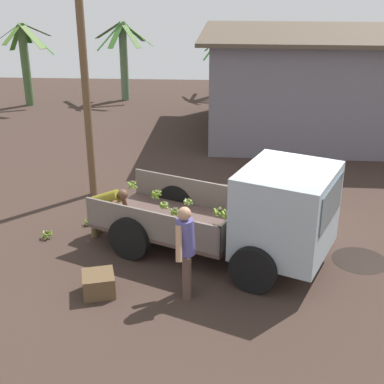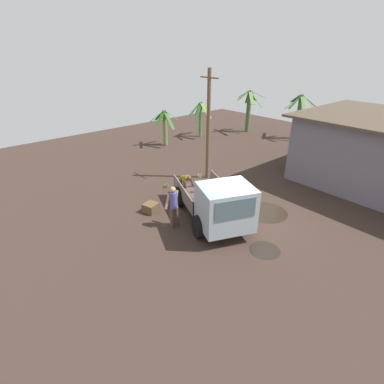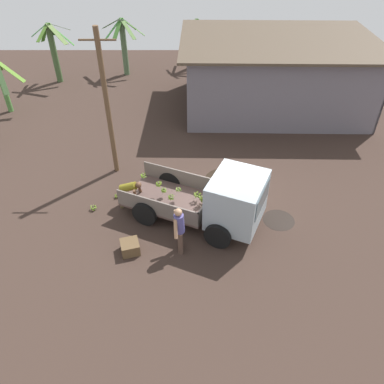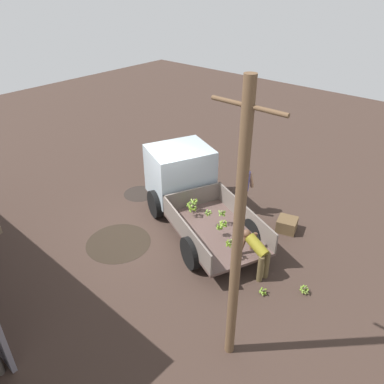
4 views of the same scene
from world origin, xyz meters
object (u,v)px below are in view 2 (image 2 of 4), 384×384
at_px(utility_pole, 208,125).
at_px(person_worker_loading, 185,181).
at_px(cargo_truck, 221,205).
at_px(wooden_crate_0, 151,208).
at_px(person_foreground_visitor, 173,205).
at_px(banana_bunch_on_ground_0, 166,185).
at_px(banana_bunch_on_ground_1, 186,186).

relative_size(utility_pole, person_worker_loading, 4.93).
relative_size(cargo_truck, utility_pole, 0.90).
height_order(utility_pole, wooden_crate_0, utility_pole).
bearing_deg(utility_pole, cargo_truck, -38.45).
xyz_separation_m(person_foreground_visitor, banana_bunch_on_ground_0, (-3.21, 1.99, -0.86)).
relative_size(person_worker_loading, banana_bunch_on_ground_1, 5.79).
xyz_separation_m(person_worker_loading, banana_bunch_on_ground_1, (-0.57, 0.51, -0.63)).
relative_size(person_foreground_visitor, banana_bunch_on_ground_0, 6.89).
distance_m(banana_bunch_on_ground_0, wooden_crate_0, 2.62).
height_order(person_foreground_visitor, banana_bunch_on_ground_1, person_foreground_visitor).
xyz_separation_m(person_foreground_visitor, banana_bunch_on_ground_1, (-2.46, 2.71, -0.88)).
distance_m(person_foreground_visitor, banana_bunch_on_ground_0, 3.87).
bearing_deg(banana_bunch_on_ground_1, cargo_truck, -21.23).
xyz_separation_m(utility_pole, person_worker_loading, (0.86, -2.33, -2.21)).
bearing_deg(cargo_truck, person_worker_loading, -173.16).
distance_m(cargo_truck, banana_bunch_on_ground_1, 4.33).
height_order(utility_pole, person_foreground_visitor, utility_pole).
bearing_deg(banana_bunch_on_ground_0, cargo_truck, -9.86).
distance_m(cargo_truck, person_foreground_visitor, 1.88).
distance_m(utility_pole, wooden_crate_0, 5.46).
bearing_deg(person_foreground_visitor, wooden_crate_0, -2.00).
relative_size(person_foreground_visitor, person_worker_loading, 1.51).
bearing_deg(utility_pole, wooden_crate_0, -75.74).
height_order(utility_pole, banana_bunch_on_ground_1, utility_pole).
bearing_deg(wooden_crate_0, banana_bunch_on_ground_1, 107.48).
distance_m(person_worker_loading, banana_bunch_on_ground_0, 1.47).
xyz_separation_m(person_foreground_visitor, wooden_crate_0, (-1.59, -0.06, -0.77)).
height_order(utility_pole, banana_bunch_on_ground_0, utility_pole).
distance_m(person_worker_loading, banana_bunch_on_ground_1, 0.99).
xyz_separation_m(person_foreground_visitor, person_worker_loading, (-1.89, 2.20, -0.25)).
relative_size(banana_bunch_on_ground_0, wooden_crate_0, 0.44).
height_order(cargo_truck, banana_bunch_on_ground_0, cargo_truck).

